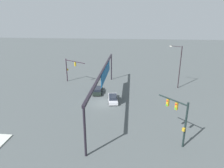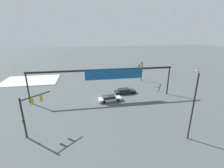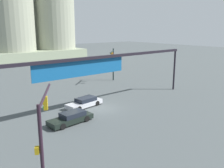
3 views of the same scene
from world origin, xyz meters
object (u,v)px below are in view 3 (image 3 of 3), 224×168
at_px(traffic_signal_opposite_side, 43,125).
at_px(sedan_car_approaching, 85,102).
at_px(traffic_signal_near_corner, 113,60).
at_px(sedan_car_waiting_far, 71,118).

distance_m(traffic_signal_opposite_side, sedan_car_approaching, 15.80).
height_order(traffic_signal_opposite_side, sedan_car_approaching, traffic_signal_opposite_side).
xyz_separation_m(traffic_signal_near_corner, traffic_signal_opposite_side, (-23.16, -20.68, -0.12)).
relative_size(traffic_signal_near_corner, sedan_car_approaching, 1.19).
bearing_deg(traffic_signal_opposite_side, sedan_car_approaching, -11.83).
bearing_deg(sedan_car_waiting_far, traffic_signal_opposite_side, 45.40).
bearing_deg(traffic_signal_near_corner, sedan_car_approaching, -5.95).
bearing_deg(sedan_car_waiting_far, traffic_signal_near_corner, -146.59).
bearing_deg(traffic_signal_near_corner, traffic_signal_opposite_side, -0.94).
distance_m(traffic_signal_opposite_side, sedan_car_waiting_far, 10.51).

